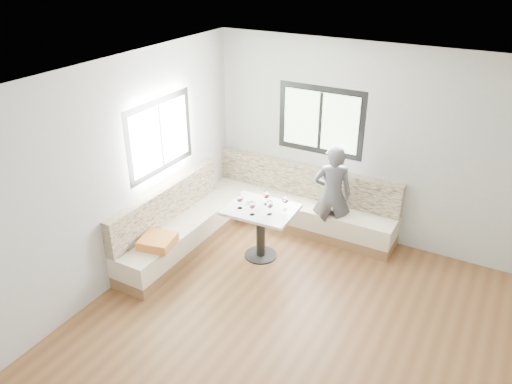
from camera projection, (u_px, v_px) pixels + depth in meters
room at (302, 226)px, 4.92m from camera, size 5.01×5.01×2.81m
banquette at (248, 217)px, 7.26m from camera, size 2.90×2.80×0.95m
table at (261, 221)px, 6.70m from camera, size 0.95×0.76×0.75m
person at (332, 195)px, 6.99m from camera, size 0.64×0.54×1.48m
olive_ramekin at (251, 201)px, 6.75m from camera, size 0.10×0.10×0.04m
wine_glass_a at (240, 199)px, 6.55m from camera, size 0.09×0.09×0.20m
wine_glass_b at (252, 205)px, 6.39m from camera, size 0.09×0.09×0.20m
wine_glass_c at (270, 205)px, 6.40m from camera, size 0.09×0.09×0.20m
wine_glass_d at (266, 195)px, 6.65m from camera, size 0.09×0.09×0.20m
wine_glass_e at (285, 200)px, 6.52m from camera, size 0.09×0.09×0.20m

